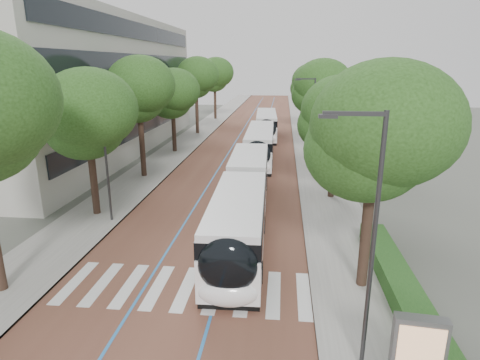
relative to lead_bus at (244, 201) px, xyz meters
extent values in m
plane|color=#51544C|center=(-2.00, -7.93, -1.63)|extent=(160.00, 160.00, 0.00)
cube|color=brown|center=(-2.00, 32.07, -1.62)|extent=(11.00, 140.00, 0.02)
cube|color=gray|center=(-9.50, 32.07, -1.57)|extent=(4.00, 140.00, 0.12)
cube|color=gray|center=(5.50, 32.07, -1.57)|extent=(4.00, 140.00, 0.12)
cube|color=gray|center=(-7.60, 32.07, -1.57)|extent=(0.20, 140.00, 0.14)
cube|color=gray|center=(3.60, 32.07, -1.57)|extent=(0.20, 140.00, 0.14)
cube|color=silver|center=(-6.80, -6.93, -1.60)|extent=(0.55, 3.60, 0.01)
cube|color=silver|center=(-5.55, -6.93, -1.60)|extent=(0.55, 3.60, 0.01)
cube|color=silver|center=(-4.30, -6.93, -1.60)|extent=(0.55, 3.60, 0.01)
cube|color=silver|center=(-3.05, -6.93, -1.60)|extent=(0.55, 3.60, 0.01)
cube|color=silver|center=(-1.80, -6.93, -1.60)|extent=(0.55, 3.60, 0.01)
cube|color=silver|center=(-0.55, -6.93, -1.60)|extent=(0.55, 3.60, 0.01)
cube|color=silver|center=(0.70, -6.93, -1.60)|extent=(0.55, 3.60, 0.01)
cube|color=silver|center=(1.95, -6.93, -1.60)|extent=(0.55, 3.60, 0.01)
cube|color=silver|center=(3.20, -6.93, -1.60)|extent=(0.55, 3.60, 0.01)
cube|color=#2672C0|center=(-3.60, 32.07, -1.60)|extent=(0.12, 126.00, 0.01)
cube|color=#2672C0|center=(-0.40, 32.07, -1.60)|extent=(0.12, 126.00, 0.01)
cube|color=#9E9C92|center=(-21.50, 20.07, 5.37)|extent=(18.00, 40.00, 14.00)
cube|color=black|center=(-12.45, 20.07, 1.37)|extent=(0.12, 38.00, 1.60)
cube|color=black|center=(-12.45, 20.07, 4.57)|extent=(0.12, 38.00, 1.60)
cube|color=black|center=(-12.45, 20.07, 7.77)|extent=(0.12, 38.00, 1.60)
cube|color=black|center=(-12.45, 20.07, 10.77)|extent=(0.12, 38.00, 1.60)
cube|color=#174317|center=(7.10, -7.93, -1.11)|extent=(1.20, 14.00, 0.80)
cylinder|color=#323335|center=(4.80, -10.93, 2.49)|extent=(0.14, 0.14, 8.00)
cube|color=#323335|center=(4.00, -10.93, 6.39)|extent=(1.70, 0.12, 0.12)
cube|color=#323335|center=(3.30, -10.93, 6.31)|extent=(0.50, 0.20, 0.10)
cylinder|color=#323335|center=(4.80, 14.07, 2.49)|extent=(0.14, 0.14, 8.00)
cube|color=#323335|center=(4.00, 14.07, 6.39)|extent=(1.70, 0.12, 0.12)
cube|color=#323335|center=(3.30, 14.07, 6.31)|extent=(0.50, 0.20, 0.10)
cylinder|color=#323335|center=(-8.10, 0.07, 2.49)|extent=(0.14, 0.14, 8.00)
cylinder|color=black|center=(-9.50, 1.07, 0.55)|extent=(0.44, 0.44, 4.35)
ellipsoid|color=#204215|center=(-9.50, 1.07, 4.51)|extent=(5.65, 5.65, 4.80)
cylinder|color=black|center=(-9.50, 10.07, 0.87)|extent=(0.44, 0.44, 5.01)
ellipsoid|color=#204215|center=(-9.50, 10.07, 5.43)|extent=(5.47, 5.47, 4.65)
cylinder|color=black|center=(-9.50, 20.07, 0.51)|extent=(0.44, 0.44, 4.27)
ellipsoid|color=#204215|center=(-9.50, 20.07, 4.39)|extent=(5.36, 5.36, 4.56)
cylinder|color=black|center=(-9.50, 32.07, 0.95)|extent=(0.44, 0.44, 5.15)
ellipsoid|color=#204215|center=(-9.50, 32.07, 5.63)|extent=(5.61, 5.61, 4.76)
cylinder|color=black|center=(-9.50, 47.07, 0.95)|extent=(0.44, 0.44, 5.15)
ellipsoid|color=#204215|center=(-9.50, 47.07, 5.63)|extent=(5.93, 5.93, 5.04)
cylinder|color=black|center=(5.70, -5.93, 0.67)|extent=(0.44, 0.44, 4.60)
ellipsoid|color=#204215|center=(5.70, -5.93, 4.86)|extent=(5.73, 5.73, 4.87)
cylinder|color=black|center=(5.70, 6.07, 0.40)|extent=(0.44, 0.44, 4.07)
ellipsoid|color=#204215|center=(5.70, 6.07, 4.10)|extent=(5.39, 5.39, 4.58)
cylinder|color=black|center=(5.70, 20.07, 0.77)|extent=(0.44, 0.44, 4.79)
ellipsoid|color=#204215|center=(5.70, 20.07, 5.12)|extent=(5.86, 5.86, 4.98)
cylinder|color=black|center=(5.70, 36.07, 0.66)|extent=(0.44, 0.44, 4.57)
ellipsoid|color=#204215|center=(5.70, 36.07, 4.81)|extent=(5.59, 5.59, 4.75)
cylinder|color=black|center=(-0.03, 1.30, 0.15)|extent=(2.32, 0.96, 2.30)
cube|color=white|center=(0.10, -3.83, -0.37)|extent=(2.75, 9.42, 1.82)
cube|color=black|center=(0.10, -3.83, 0.77)|extent=(2.78, 9.24, 0.97)
cube|color=silver|center=(0.10, -3.83, 1.42)|extent=(2.69, 9.23, 0.31)
cube|color=black|center=(0.10, -3.83, -1.45)|extent=(2.69, 9.05, 0.35)
cube|color=white|center=(-0.15, 5.62, -0.37)|extent=(2.70, 7.80, 1.82)
cube|color=black|center=(-0.15, 5.62, 0.77)|extent=(2.74, 7.65, 0.97)
cube|color=silver|center=(-0.15, 5.62, 1.42)|extent=(2.65, 7.65, 0.31)
cube|color=black|center=(-0.15, 5.62, -1.45)|extent=(2.65, 7.49, 0.35)
ellipsoid|color=black|center=(0.22, -8.36, 0.38)|extent=(2.38, 1.16, 2.28)
ellipsoid|color=white|center=(0.22, -8.41, -0.76)|extent=(2.38, 1.06, 1.14)
cylinder|color=black|center=(-0.97, -6.14, -1.13)|extent=(0.33, 1.01, 1.00)
cylinder|color=black|center=(1.29, -6.08, -1.13)|extent=(0.33, 1.01, 1.00)
cylinder|color=black|center=(-1.32, 7.26, -1.13)|extent=(0.33, 1.01, 1.00)
cylinder|color=black|center=(0.94, 7.32, -1.13)|extent=(0.33, 1.01, 1.00)
cylinder|color=black|center=(-1.11, -0.78, -1.13)|extent=(0.33, 1.01, 1.00)
cylinder|color=black|center=(1.15, -0.72, -1.13)|extent=(0.33, 1.01, 1.00)
cube|color=white|center=(-0.02, 16.81, -0.37)|extent=(2.71, 12.04, 1.82)
cube|color=black|center=(-0.02, 16.81, 0.77)|extent=(2.75, 11.80, 0.97)
cube|color=silver|center=(-0.02, 16.81, 1.42)|extent=(2.66, 11.80, 0.31)
cube|color=black|center=(-0.02, 16.81, -1.45)|extent=(2.65, 11.56, 0.35)
ellipsoid|color=black|center=(0.08, 10.96, 0.38)|extent=(2.37, 1.14, 2.28)
ellipsoid|color=white|center=(0.08, 10.91, -0.76)|extent=(2.37, 1.04, 1.14)
cylinder|color=black|center=(-1.09, 13.19, -1.13)|extent=(0.32, 1.01, 1.00)
cylinder|color=black|center=(1.17, 13.23, -1.13)|extent=(0.32, 1.01, 1.00)
cylinder|color=black|center=(-1.22, 20.59, -1.13)|extent=(0.32, 1.01, 1.00)
cylinder|color=black|center=(1.04, 20.63, -1.13)|extent=(0.32, 1.01, 1.00)
cube|color=white|center=(0.01, 30.31, -0.37)|extent=(3.05, 12.10, 1.82)
cube|color=black|center=(0.01, 30.31, 0.77)|extent=(3.07, 11.86, 0.97)
cube|color=silver|center=(0.01, 30.31, 1.42)|extent=(2.98, 11.86, 0.31)
cube|color=black|center=(0.01, 30.31, -1.45)|extent=(2.97, 11.62, 0.35)
ellipsoid|color=black|center=(0.28, 24.47, 0.38)|extent=(2.40, 1.21, 2.28)
ellipsoid|color=white|center=(0.28, 24.42, -0.76)|extent=(2.39, 1.11, 1.14)
cylinder|color=black|center=(-0.95, 26.66, -1.13)|extent=(0.35, 1.01, 1.00)
cylinder|color=black|center=(1.31, 26.77, -1.13)|extent=(0.35, 1.01, 1.00)
cylinder|color=black|center=(-1.29, 34.05, -1.13)|extent=(0.35, 1.01, 1.00)
cylinder|color=black|center=(0.97, 34.16, -1.13)|extent=(0.35, 1.01, 1.00)
cube|color=#59595B|center=(5.87, -12.39, 0.12)|extent=(1.39, 0.50, 2.42)
camera|label=1|loc=(2.11, -21.79, 7.66)|focal=30.00mm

